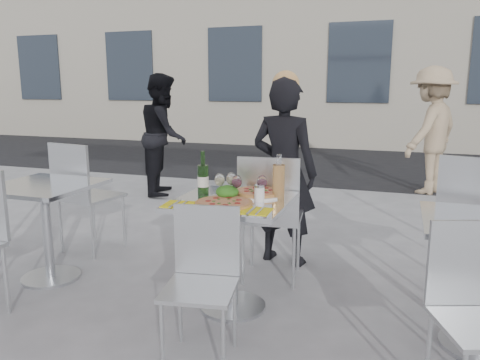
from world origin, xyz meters
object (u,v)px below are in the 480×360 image
(side_chair_rnear, at_px, (477,301))
(napkin_right, at_px, (255,211))
(main_table, at_px, (233,231))
(sugar_shaker, at_px, (259,193))
(side_chair_rfar, at_px, (475,217))
(pedestrian_b, at_px, (431,131))
(pizza_far, at_px, (258,193))
(wine_bottle, at_px, (203,178))
(carafe, at_px, (279,180))
(wineglass_white_b, at_px, (231,180))
(chair_near, at_px, (203,269))
(salad_plate, at_px, (227,193))
(wineglass_red_a, at_px, (237,182))
(wineglass_red_b, at_px, (262,183))
(chair_far, at_px, (270,209))
(pedestrian_a, at_px, (164,135))
(wineglass_white_a, at_px, (220,181))
(side_table_left, at_px, (46,211))
(woman_diner, at_px, (284,172))
(napkin_left, at_px, (179,204))
(pizza_near, at_px, (224,203))
(side_chair_lfar, at_px, (81,189))

(side_chair_rnear, bearing_deg, napkin_right, 145.25)
(main_table, xyz_separation_m, sugar_shaker, (0.18, 0.01, 0.26))
(side_chair_rfar, relative_size, pedestrian_b, 0.59)
(pizza_far, relative_size, sugar_shaker, 3.30)
(side_chair_rnear, bearing_deg, pizza_far, 130.67)
(main_table, height_order, wine_bottle, wine_bottle)
(carafe, height_order, wineglass_white_b, carafe)
(chair_near, distance_m, salad_plate, 0.64)
(side_chair_rfar, xyz_separation_m, napkin_right, (-1.29, -0.85, 0.15))
(main_table, xyz_separation_m, pizza_far, (0.12, 0.18, 0.23))
(wineglass_red_a, distance_m, wineglass_red_b, 0.16)
(chair_far, xyz_separation_m, chair_near, (-0.09, -1.03, -0.09))
(main_table, relative_size, wineglass_red_b, 4.76)
(sugar_shaker, bearing_deg, pizza_far, 109.22)
(side_chair_rfar, xyz_separation_m, pedestrian_a, (-3.57, 2.32, 0.21))
(wineglass_white_a, distance_m, wineglass_white_b, 0.08)
(side_chair_rfar, distance_m, carafe, 1.36)
(chair_near, bearing_deg, pedestrian_a, 111.29)
(side_table_left, xyz_separation_m, side_chair_rnear, (2.87, -0.53, -0.03))
(main_table, height_order, side_chair_rnear, side_chair_rnear)
(pizza_far, distance_m, wine_bottle, 0.38)
(salad_plate, distance_m, wine_bottle, 0.21)
(wineglass_red_b, bearing_deg, side_chair_rfar, 22.62)
(woman_diner, xyz_separation_m, pedestrian_a, (-2.17, 1.99, 0.05))
(side_table_left, height_order, wineglass_white_b, wineglass_white_b)
(chair_far, relative_size, napkin_left, 4.87)
(carafe, bearing_deg, side_chair_rfar, 21.72)
(carafe, xyz_separation_m, wineglass_red_a, (-0.25, -0.11, -0.01))
(napkin_left, bearing_deg, wineglass_red_a, 36.47)
(pizza_near, relative_size, wineglass_red_b, 2.26)
(wineglass_white_b, bearing_deg, wine_bottle, -172.70)
(wineglass_white_a, bearing_deg, side_chair_lfar, 160.70)
(chair_near, distance_m, napkin_left, 0.51)
(woman_diner, bearing_deg, wineglass_white_b, 90.32)
(chair_far, relative_size, wine_bottle, 3.31)
(side_chair_lfar, xyz_separation_m, wine_bottle, (1.38, -0.50, 0.28))
(chair_far, distance_m, carafe, 0.48)
(pedestrian_b, bearing_deg, main_table, 9.27)
(woman_diner, bearing_deg, chair_near, 97.20)
(side_chair_rfar, height_order, pizza_far, side_chair_rfar)
(wineglass_red_b, bearing_deg, pedestrian_a, 127.92)
(chair_far, bearing_deg, wine_bottle, 42.65)
(pedestrian_a, distance_m, wineglass_white_b, 3.49)
(side_chair_rfar, relative_size, napkin_left, 5.10)
(wineglass_white_b, bearing_deg, woman_diner, 79.96)
(side_chair_rfar, height_order, sugar_shaker, side_chair_rfar)
(wine_bottle, bearing_deg, pizza_far, 17.11)
(side_chair_lfar, distance_m, wineglass_red_b, 1.87)
(side_chair_rnear, distance_m, woman_diner, 1.96)
(wine_bottle, xyz_separation_m, carafe, (0.50, 0.07, 0.00))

